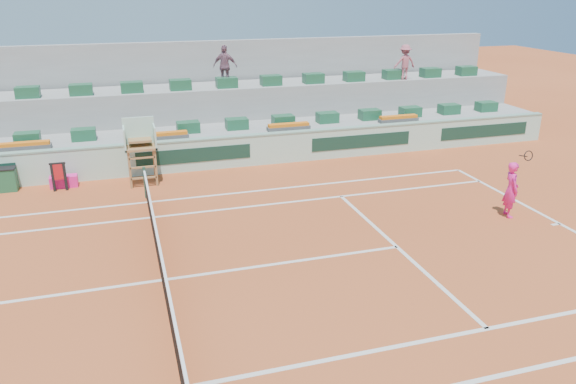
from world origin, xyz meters
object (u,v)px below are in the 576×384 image
at_px(player_bag, 64,181).
at_px(drink_cooler_a, 7,179).
at_px(umpire_chair, 140,142).
at_px(tennis_player, 511,189).

relative_size(player_bag, drink_cooler_a, 1.12).
height_order(player_bag, umpire_chair, umpire_chair).
distance_m(player_bag, umpire_chair, 3.09).
height_order(player_bag, drink_cooler_a, drink_cooler_a).
distance_m(umpire_chair, tennis_player, 12.59).
bearing_deg(drink_cooler_a, umpire_chair, -7.39).
xyz_separation_m(player_bag, tennis_player, (13.52, -6.91, 0.68)).
xyz_separation_m(umpire_chair, drink_cooler_a, (-4.60, 0.60, -1.12)).
bearing_deg(player_bag, umpire_chair, -8.65).
bearing_deg(tennis_player, player_bag, 152.93).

